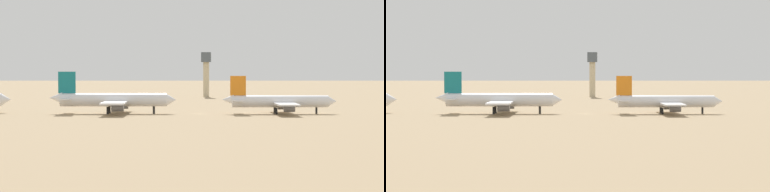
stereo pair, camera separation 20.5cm
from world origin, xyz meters
The scene contains 5 objects.
ground centered at (0.00, 0.00, 0.00)m, with size 4000.00×4000.00×0.00m, color #9E8460.
ridge_west centered at (-58.24, 1176.51, 51.08)m, with size 246.02×177.93×102.16m, color slate.
parked_jet_teal_3 centered at (-28.84, -1.64, 4.63)m, with size 42.78×36.03×14.13m.
parked_jet_orange_4 centered at (26.81, 1.01, 4.17)m, with size 38.54×32.52×12.72m.
control_tower centered at (-5.26, 155.35, 14.52)m, with size 5.20×5.20×24.07m.
Camera 2 is at (15.57, -253.60, 14.90)m, focal length 71.25 mm.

